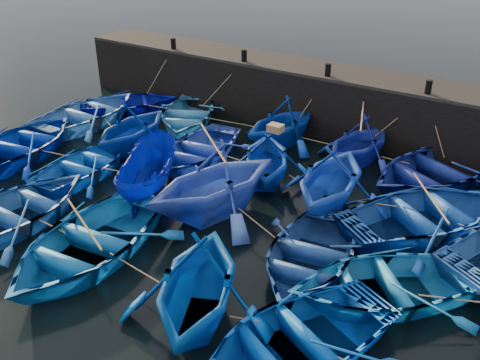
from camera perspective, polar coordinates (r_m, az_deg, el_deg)
The scene contains 31 objects.
ground at distance 15.81m, azimuth -6.44°, elevation -6.77°, with size 120.00×120.00×0.00m, color black.
quay_wall at distance 23.37m, azimuth 10.00°, elevation 8.18°, with size 26.00×2.50×2.50m, color black.
quay_top at distance 22.97m, azimuth 10.27°, elevation 11.26°, with size 26.00×2.50×0.12m, color black.
bollard_0 at distance 26.26m, azimuth -7.13°, elevation 14.24°, with size 0.24×0.24×0.50m, color black.
bollard_1 at distance 23.93m, azimuth 0.45°, elevation 13.13°, with size 0.24×0.24×0.50m, color black.
bollard_2 at distance 22.09m, azimuth 9.36°, elevation 11.51°, with size 0.24×0.24×0.50m, color black.
bollard_3 at distance 20.87m, azimuth 19.47°, elevation 9.33°, with size 0.24×0.24×0.50m, color black.
boat_0 at distance 25.84m, azimuth -11.69°, elevation 8.08°, with size 3.18×4.44×0.92m, color #030CA5.
boat_1 at distance 23.90m, azimuth -5.70°, elevation 7.00°, with size 3.44×4.81×1.00m, color #337ABF.
boat_2 at distance 21.57m, azimuth 4.52°, elevation 6.20°, with size 3.35×3.88×2.04m, color #0635A0.
boat_3 at distance 20.37m, azimuth 12.61°, elevation 4.09°, with size 3.17×3.68×1.94m, color #17299A.
boat_4 at distance 19.83m, azimuth 20.10°, elevation 1.12°, with size 4.05×5.67×1.18m, color navy.
boat_6 at distance 24.76m, azimuth -15.85°, elevation 6.96°, with size 3.86×5.39×1.12m, color blue.
boat_7 at distance 21.34m, azimuth -11.41°, elevation 5.59°, with size 3.47×4.02×2.12m, color navy.
boat_8 at distance 20.48m, azimuth -4.47°, elevation 3.34°, with size 3.31×4.63×0.96m, color blue.
boat_9 at distance 18.55m, azimuth 2.90°, elevation 2.50°, with size 3.31×3.84×2.02m, color #0835A0.
boat_10 at distance 17.12m, azimuth 9.78°, elevation 0.28°, with size 3.71×4.30×2.27m, color blue.
boat_11 at distance 16.95m, azimuth 19.29°, elevation -3.45°, with size 3.97×5.54×1.15m, color #134698.
boat_13 at distance 22.29m, azimuth -22.30°, elevation 3.60°, with size 3.92×5.48×1.14m, color #00278F.
boat_14 at distance 20.05m, azimuth -16.16°, elevation 1.62°, with size 3.12×4.36×0.91m, color blue.
boat_15 at distance 18.15m, azimuth -9.89°, elevation 0.71°, with size 1.54×4.09×1.58m, color #00128A.
boat_16 at distance 16.47m, azimuth -2.80°, elevation -0.04°, with size 4.08×4.73×2.49m, color blue.
boat_17 at distance 14.58m, azimuth 7.38°, elevation -7.82°, with size 3.39×4.74×0.98m, color navy.
boat_18 at distance 13.90m, azimuth 14.89°, elevation -10.59°, with size 3.48×4.86×1.01m, color blue.
boat_21 at distance 17.68m, azimuth -22.75°, elevation -2.94°, with size 3.67×5.13×1.06m, color #1D508F.
boat_22 at distance 15.36m, azimuth -16.06°, elevation -6.33°, with size 4.03×5.63×1.17m, color #1061AB.
boat_23 at distance 12.53m, azimuth -4.60°, elevation -10.82°, with size 3.68×4.27×2.25m, color #0047A6.
boat_24 at distance 12.08m, azimuth 5.88°, elevation -16.50°, with size 3.56×4.98×1.03m, color #0348C0.
wooden_crate at distance 17.96m, azimuth 3.81°, elevation 5.55°, with size 0.49×0.40×0.25m, color olive.
mooring_ropes at distance 18.76m, azimuth 2.80°, elevation 2.32°, with size 17.88×11.77×2.10m.
loose_oars at distance 16.38m, azimuth 4.38°, elevation 1.59°, with size 9.65×11.88×1.40m.
Camera 1 is at (8.59, -9.84, 8.92)m, focal length 40.00 mm.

